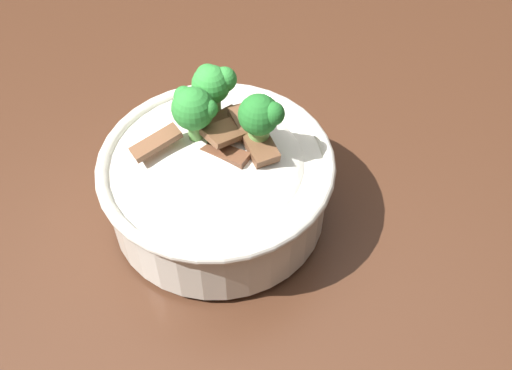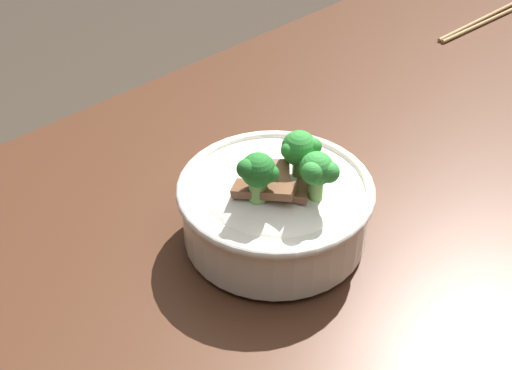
% 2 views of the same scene
% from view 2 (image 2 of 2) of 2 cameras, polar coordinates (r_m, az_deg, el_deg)
% --- Properties ---
extents(dining_table, '(1.54, 1.06, 0.81)m').
position_cam_2_polar(dining_table, '(0.95, 14.02, -8.93)').
color(dining_table, '#472819').
rests_on(dining_table, ground).
extents(rice_bowl, '(0.22, 0.22, 0.15)m').
position_cam_2_polar(rice_bowl, '(0.78, 1.65, -1.46)').
color(rice_bowl, silver).
rests_on(rice_bowl, dining_table).
extents(chopsticks_pair, '(0.24, 0.03, 0.01)m').
position_cam_2_polar(chopsticks_pair, '(1.38, 18.07, 12.69)').
color(chopsticks_pair, '#9E7A4C').
rests_on(chopsticks_pair, dining_table).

